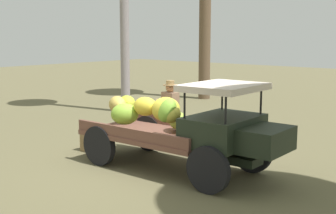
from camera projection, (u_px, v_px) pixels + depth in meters
The scene contains 4 objects.
ground_plane at pixel (160, 170), 9.39m from camera, with size 60.00×60.00×0.00m, color brown.
truck at pixel (187, 128), 9.07m from camera, with size 4.52×1.90×1.87m.
farmer at pixel (170, 110), 10.99m from camera, with size 0.52×0.48×1.69m.
wooden_crate at pixel (95, 140), 10.94m from camera, with size 0.54×0.50×0.52m, color olive.
Camera 1 is at (6.05, -6.75, 2.79)m, focal length 48.35 mm.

